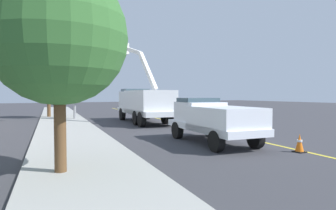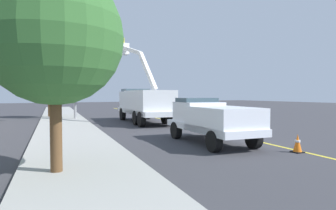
% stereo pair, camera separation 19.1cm
% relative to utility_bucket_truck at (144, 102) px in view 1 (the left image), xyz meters
% --- Properties ---
extents(ground, '(120.00, 120.00, 0.00)m').
position_rel_utility_bucket_truck_xyz_m(ground, '(-1.31, -2.20, -1.61)').
color(ground, '#38383D').
extents(sidewalk_far_side, '(60.05, 9.80, 0.12)m').
position_rel_utility_bucket_truck_xyz_m(sidewalk_far_side, '(-0.46, 5.96, -1.55)').
color(sidewalk_far_side, '#9E9E99').
rests_on(sidewalk_far_side, ground).
extents(lane_centre_stripe, '(49.75, 5.34, 0.01)m').
position_rel_utility_bucket_truck_xyz_m(lane_centre_stripe, '(-1.31, -2.20, -1.60)').
color(lane_centre_stripe, yellow).
rests_on(lane_centre_stripe, ground).
extents(utility_bucket_truck, '(8.42, 3.34, 6.84)m').
position_rel_utility_bucket_truck_xyz_m(utility_bucket_truck, '(0.00, 0.00, 0.00)').
color(utility_bucket_truck, silver).
rests_on(utility_bucket_truck, ground).
extents(service_pickup_truck, '(5.79, 2.67, 2.06)m').
position_rel_utility_bucket_truck_xyz_m(service_pickup_truck, '(-10.37, 1.05, -0.49)').
color(service_pickup_truck, white).
rests_on(service_pickup_truck, ground).
extents(passing_minivan, '(4.97, 2.39, 1.69)m').
position_rel_utility_bucket_truck_xyz_m(passing_minivan, '(6.56, -5.42, -0.64)').
color(passing_minivan, navy).
rests_on(passing_minivan, ground).
extents(traffic_cone_leading, '(0.40, 0.40, 0.71)m').
position_rel_utility_bucket_truck_xyz_m(traffic_cone_leading, '(-13.64, -0.62, -1.26)').
color(traffic_cone_leading, black).
rests_on(traffic_cone_leading, ground).
extents(traffic_cone_mid_front, '(0.40, 0.40, 0.84)m').
position_rel_utility_bucket_truck_xyz_m(traffic_cone_mid_front, '(-8.39, -0.95, -1.20)').
color(traffic_cone_mid_front, black).
rests_on(traffic_cone_mid_front, ground).
extents(traffic_cone_mid_rear, '(0.40, 0.40, 0.73)m').
position_rel_utility_bucket_truck_xyz_m(traffic_cone_mid_rear, '(-1.75, -2.00, -1.25)').
color(traffic_cone_mid_rear, black).
rests_on(traffic_cone_mid_rear, ground).
extents(traffic_cone_trailing, '(0.40, 0.40, 0.76)m').
position_rel_utility_bucket_truck_xyz_m(traffic_cone_trailing, '(3.83, -2.12, -1.24)').
color(traffic_cone_trailing, black).
rests_on(traffic_cone_trailing, ground).
extents(traffic_signal_mast, '(6.85, 0.96, 8.10)m').
position_rel_utility_bucket_truck_xyz_m(traffic_signal_mast, '(2.98, 4.58, 3.90)').
color(traffic_signal_mast, gray).
rests_on(traffic_signal_mast, ground).
extents(street_tree_left, '(3.74, 3.74, 5.68)m').
position_rel_utility_bucket_truck_xyz_m(street_tree_left, '(-12.68, 7.99, 2.19)').
color(street_tree_left, brown).
rests_on(street_tree_left, ground).
extents(street_tree_right, '(2.85, 2.85, 4.65)m').
position_rel_utility_bucket_truck_xyz_m(street_tree_right, '(8.21, 6.14, 1.59)').
color(street_tree_right, brown).
rests_on(street_tree_right, ground).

